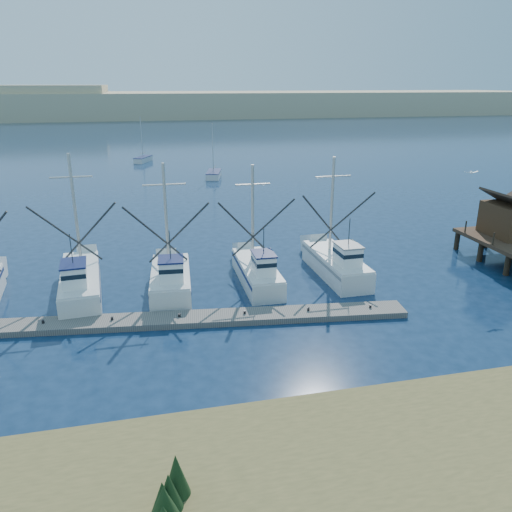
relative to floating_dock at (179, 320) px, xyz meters
The scene contains 7 objects.
ground 8.84m from the floating_dock, 44.34° to the right, with size 500.00×500.00×0.00m, color #0C2038.
floating_dock is the anchor object (origin of this frame).
dune_ridge 203.97m from the floating_dock, 88.22° to the left, with size 360.00×60.00×10.00m, color tan.
trawler_fleet 5.15m from the floating_dock, 97.57° to the left, with size 28.02×9.32×9.58m.
sailboat_near 49.33m from the floating_dock, 79.17° to the left, with size 3.13×5.74×8.10m.
sailboat_far 67.27m from the floating_dock, 90.95° to the left, with size 3.54×5.20×8.10m.
flying_gull 23.11m from the floating_dock, ahead, with size 1.09×0.20×0.20m.
Camera 1 is at (-7.93, -21.64, 13.86)m, focal length 35.00 mm.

